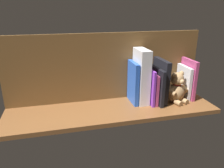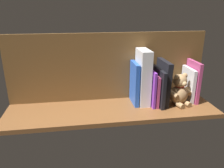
# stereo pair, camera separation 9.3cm
# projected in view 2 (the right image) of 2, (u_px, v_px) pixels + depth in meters

# --- Properties ---
(ground_plane) EXTENTS (1.05, 0.30, 0.02)m
(ground_plane) POSITION_uv_depth(u_px,v_px,m) (112.00, 110.00, 1.13)
(ground_plane) COLOR brown
(shelf_back_panel) EXTENTS (1.05, 0.02, 0.36)m
(shelf_back_panel) POSITION_uv_depth(u_px,v_px,m) (108.00, 67.00, 1.18)
(shelf_back_panel) COLOR brown
(shelf_back_panel) RESTS_ON ground_plane
(book_0) EXTENTS (0.02, 0.14, 0.22)m
(book_0) POSITION_uv_depth(u_px,v_px,m) (193.00, 81.00, 1.19)
(book_0) COLOR #B23F72
(book_0) RESTS_ON ground_plane
(book_1) EXTENTS (0.02, 0.14, 0.18)m
(book_1) POSITION_uv_depth(u_px,v_px,m) (188.00, 84.00, 1.20)
(book_1) COLOR silver
(book_1) RESTS_ON ground_plane
(teddy_bear) EXTENTS (0.13, 0.13, 0.17)m
(teddy_bear) POSITION_uv_depth(u_px,v_px,m) (180.00, 91.00, 1.14)
(teddy_bear) COLOR tan
(teddy_bear) RESTS_ON ground_plane
(book_2) EXTENTS (0.03, 0.16, 0.23)m
(book_2) POSITION_uv_depth(u_px,v_px,m) (163.00, 82.00, 1.15)
(book_2) COLOR black
(book_2) RESTS_ON ground_plane
(book_3) EXTENTS (0.02, 0.18, 0.19)m
(book_3) POSITION_uv_depth(u_px,v_px,m) (158.00, 86.00, 1.15)
(book_3) COLOR black
(book_3) RESTS_ON ground_plane
(book_4) EXTENTS (0.01, 0.16, 0.16)m
(book_4) POSITION_uv_depth(u_px,v_px,m) (153.00, 88.00, 1.16)
(book_4) COLOR #B23F72
(book_4) RESTS_ON ground_plane
(book_5) EXTENTS (0.01, 0.16, 0.19)m
(book_5) POSITION_uv_depth(u_px,v_px,m) (150.00, 86.00, 1.15)
(book_5) COLOR purple
(book_5) RESTS_ON ground_plane
(dictionary_thick_white) EXTENTS (0.05, 0.14, 0.29)m
(dictionary_thick_white) POSITION_uv_depth(u_px,v_px,m) (143.00, 77.00, 1.14)
(dictionary_thick_white) COLOR silver
(dictionary_thick_white) RESTS_ON ground_plane
(book_6) EXTENTS (0.02, 0.13, 0.22)m
(book_6) POSITION_uv_depth(u_px,v_px,m) (134.00, 83.00, 1.15)
(book_6) COLOR blue
(book_6) RESTS_ON ground_plane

